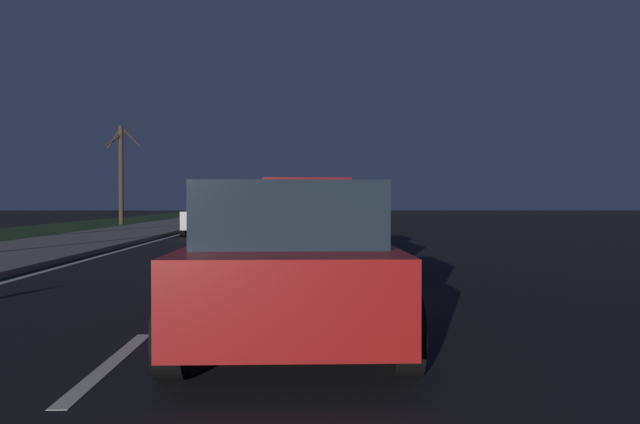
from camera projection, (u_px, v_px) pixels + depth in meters
ground at (263, 234)px, 27.38m from camera, size 144.00×144.00×0.00m
sidewalk_shoulder at (127, 233)px, 27.20m from camera, size 108.00×4.00×0.12m
grass_verge at (7, 234)px, 27.05m from camera, size 108.00×6.00×0.01m
lane_markings at (208, 232)px, 29.06m from camera, size 108.00×3.54×0.01m
pickup_truck at (307, 220)px, 13.30m from camera, size 5.48×2.39×1.87m
sedan_red at (292, 260)px, 6.43m from camera, size 4.41×2.03×1.54m
sedan_green at (247, 211)px, 38.63m from camera, size 4.43×2.06×1.54m
sedan_silver at (212, 216)px, 26.42m from camera, size 4.43×2.07×1.54m
sedan_white at (302, 213)px, 32.42m from camera, size 4.43×2.08×1.54m
bare_tree_far at (121, 172)px, 38.57m from camera, size 1.26×1.97×5.89m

